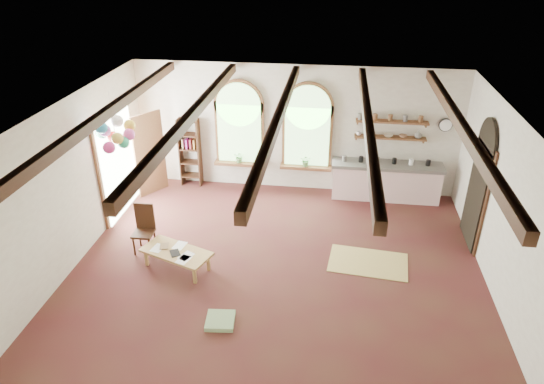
% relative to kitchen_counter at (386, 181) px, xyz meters
% --- Properties ---
extents(floor, '(8.00, 8.00, 0.00)m').
position_rel_kitchen_counter_xyz_m(floor, '(-2.30, -3.20, -0.48)').
color(floor, '#4D281F').
rests_on(floor, ground).
extents(ceiling_beams, '(6.20, 6.80, 0.18)m').
position_rel_kitchen_counter_xyz_m(ceiling_beams, '(-2.30, -3.20, 2.62)').
color(ceiling_beams, '#3C2413').
rests_on(ceiling_beams, ceiling).
extents(window_left, '(1.30, 0.28, 2.20)m').
position_rel_kitchen_counter_xyz_m(window_left, '(-3.70, 0.23, 1.16)').
color(window_left, brown).
rests_on(window_left, floor).
extents(window_right, '(1.30, 0.28, 2.20)m').
position_rel_kitchen_counter_xyz_m(window_right, '(-2.00, 0.23, 1.16)').
color(window_right, brown).
rests_on(window_right, floor).
extents(left_doorway, '(0.10, 1.90, 2.50)m').
position_rel_kitchen_counter_xyz_m(left_doorway, '(-6.25, -1.40, 0.67)').
color(left_doorway, brown).
rests_on(left_doorway, floor).
extents(right_doorway, '(0.10, 1.30, 2.40)m').
position_rel_kitchen_counter_xyz_m(right_doorway, '(1.65, -1.70, 0.62)').
color(right_doorway, black).
rests_on(right_doorway, floor).
extents(kitchen_counter, '(2.68, 0.62, 0.94)m').
position_rel_kitchen_counter_xyz_m(kitchen_counter, '(0.00, 0.00, 0.00)').
color(kitchen_counter, beige).
rests_on(kitchen_counter, floor).
extents(wall_shelf_lower, '(1.70, 0.24, 0.04)m').
position_rel_kitchen_counter_xyz_m(wall_shelf_lower, '(0.00, 0.18, 1.07)').
color(wall_shelf_lower, brown).
rests_on(wall_shelf_lower, wall_back).
extents(wall_shelf_upper, '(1.70, 0.24, 0.04)m').
position_rel_kitchen_counter_xyz_m(wall_shelf_upper, '(0.00, 0.18, 1.47)').
color(wall_shelf_upper, brown).
rests_on(wall_shelf_upper, wall_back).
extents(wall_clock, '(0.32, 0.04, 0.32)m').
position_rel_kitchen_counter_xyz_m(wall_clock, '(1.25, 0.25, 1.42)').
color(wall_clock, black).
rests_on(wall_clock, wall_back).
extents(bookshelf, '(0.53, 0.32, 1.80)m').
position_rel_kitchen_counter_xyz_m(bookshelf, '(-5.00, 0.12, 0.42)').
color(bookshelf, '#3C2413').
rests_on(bookshelf, floor).
extents(coffee_table, '(1.51, 1.08, 0.39)m').
position_rel_kitchen_counter_xyz_m(coffee_table, '(-4.26, -3.52, -0.13)').
color(coffee_table, tan).
rests_on(coffee_table, floor).
extents(side_chair, '(0.41, 0.41, 1.03)m').
position_rel_kitchen_counter_xyz_m(side_chair, '(-5.10, -3.03, -0.18)').
color(side_chair, '#3C2413').
rests_on(side_chair, floor).
extents(floor_mat, '(1.64, 1.11, 0.02)m').
position_rel_kitchen_counter_xyz_m(floor_mat, '(-0.50, -2.86, -0.47)').
color(floor_mat, '#D0BD68').
rests_on(floor_mat, floor).
extents(floor_cushion, '(0.52, 0.52, 0.08)m').
position_rel_kitchen_counter_xyz_m(floor_cushion, '(-3.06, -4.93, -0.43)').
color(floor_cushion, '#80A06E').
rests_on(floor_cushion, floor).
extents(water_jug_a, '(0.31, 0.31, 0.60)m').
position_rel_kitchen_counter_xyz_m(water_jug_a, '(0.92, 0.00, -0.22)').
color(water_jug_a, '#5D97C9').
rests_on(water_jug_a, floor).
extents(water_jug_b, '(0.31, 0.31, 0.60)m').
position_rel_kitchen_counter_xyz_m(water_jug_b, '(1.00, 0.00, -0.22)').
color(water_jug_b, '#5D97C9').
rests_on(water_jug_b, floor).
extents(balloon_cluster, '(0.83, 0.88, 1.15)m').
position_rel_kitchen_counter_xyz_m(balloon_cluster, '(-5.71, -2.40, 1.85)').
color(balloon_cluster, white).
rests_on(balloon_cluster, floor).
extents(table_book, '(0.22, 0.27, 0.02)m').
position_rel_kitchen_counter_xyz_m(table_book, '(-4.62, -3.43, -0.07)').
color(table_book, olive).
rests_on(table_book, coffee_table).
extents(tablet, '(0.27, 0.30, 0.01)m').
position_rel_kitchen_counter_xyz_m(tablet, '(-4.26, -3.60, -0.08)').
color(tablet, black).
rests_on(tablet, coffee_table).
extents(potted_plant_left, '(0.27, 0.23, 0.30)m').
position_rel_kitchen_counter_xyz_m(potted_plant_left, '(-3.70, 0.12, 0.37)').
color(potted_plant_left, '#598C4C').
rests_on(potted_plant_left, window_left).
extents(potted_plant_right, '(0.27, 0.23, 0.30)m').
position_rel_kitchen_counter_xyz_m(potted_plant_right, '(-2.00, 0.12, 0.37)').
color(potted_plant_right, '#598C4C').
rests_on(potted_plant_right, window_right).
extents(shelf_cup_a, '(0.12, 0.10, 0.10)m').
position_rel_kitchen_counter_xyz_m(shelf_cup_a, '(-0.75, 0.18, 1.14)').
color(shelf_cup_a, white).
rests_on(shelf_cup_a, wall_shelf_lower).
extents(shelf_cup_b, '(0.10, 0.10, 0.09)m').
position_rel_kitchen_counter_xyz_m(shelf_cup_b, '(-0.40, 0.18, 1.14)').
color(shelf_cup_b, beige).
rests_on(shelf_cup_b, wall_shelf_lower).
extents(shelf_bowl_a, '(0.22, 0.22, 0.05)m').
position_rel_kitchen_counter_xyz_m(shelf_bowl_a, '(-0.05, 0.18, 1.12)').
color(shelf_bowl_a, beige).
rests_on(shelf_bowl_a, wall_shelf_lower).
extents(shelf_bowl_b, '(0.20, 0.20, 0.06)m').
position_rel_kitchen_counter_xyz_m(shelf_bowl_b, '(0.30, 0.18, 1.12)').
color(shelf_bowl_b, '#8C664C').
rests_on(shelf_bowl_b, wall_shelf_lower).
extents(shelf_vase, '(0.18, 0.18, 0.19)m').
position_rel_kitchen_counter_xyz_m(shelf_vase, '(0.65, 0.18, 1.19)').
color(shelf_vase, slate).
rests_on(shelf_vase, wall_shelf_lower).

